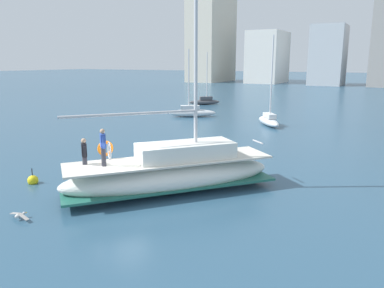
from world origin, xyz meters
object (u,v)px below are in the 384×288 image
(moored_cutter_left, at_px, (205,101))
(seagull, at_px, (20,215))
(main_sailboat, at_px, (172,172))
(moored_catamaran, at_px, (269,120))
(mooring_buoy, at_px, (33,180))
(moored_ketch_distant, at_px, (192,112))

(moored_cutter_left, xyz_separation_m, seagull, (10.91, -36.78, -0.33))
(main_sailboat, xyz_separation_m, moored_catamaran, (-1.58, 19.28, -0.36))
(moored_cutter_left, xyz_separation_m, mooring_buoy, (7.81, -33.72, -0.34))
(moored_catamaran, relative_size, moored_cutter_left, 1.15)
(main_sailboat, distance_m, moored_catamaran, 19.35)
(seagull, bearing_deg, moored_catamaran, 85.93)
(moored_catamaran, relative_size, moored_ketch_distant, 1.15)
(moored_cutter_left, distance_m, mooring_buoy, 34.62)
(seagull, bearing_deg, moored_cutter_left, 106.52)
(mooring_buoy, bearing_deg, moored_catamaran, 77.31)
(moored_cutter_left, distance_m, moored_ketch_distant, 11.43)
(main_sailboat, relative_size, moored_catamaran, 1.44)
(main_sailboat, bearing_deg, moored_ketch_distant, 116.49)
(moored_cutter_left, bearing_deg, moored_ketch_distant, -69.93)
(main_sailboat, relative_size, mooring_buoy, 13.47)
(moored_ketch_distant, xyz_separation_m, mooring_buoy, (3.88, -22.98, -0.38))
(moored_catamaran, bearing_deg, seagull, -94.07)
(moored_ketch_distant, bearing_deg, main_sailboat, -63.51)
(moored_catamaran, distance_m, mooring_buoy, 22.10)
(moored_catamaran, relative_size, seagull, 7.28)
(main_sailboat, height_order, seagull, main_sailboat)
(moored_cutter_left, bearing_deg, seagull, -73.48)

